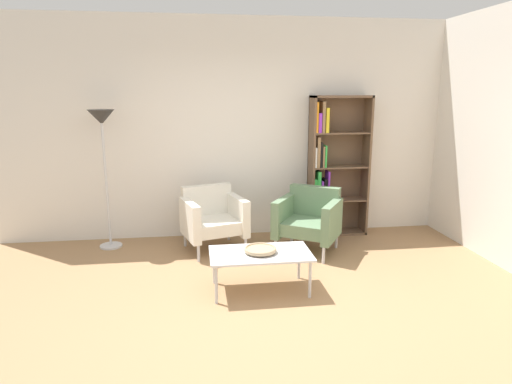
{
  "coord_description": "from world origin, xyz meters",
  "views": [
    {
      "loc": [
        -0.6,
        -3.53,
        1.96
      ],
      "look_at": [
        0.0,
        0.84,
        0.95
      ],
      "focal_mm": 31.12,
      "sensor_mm": 36.0,
      "label": 1
    }
  ],
  "objects_px": {
    "coffee_table_low": "(260,256)",
    "armchair_by_bookshelf": "(309,218)",
    "decorative_bowl": "(260,249)",
    "floor_lamp_torchiere": "(102,134)",
    "bookshelf_tall": "(332,167)",
    "armchair_corner_red": "(212,217)"
  },
  "relations": [
    {
      "from": "coffee_table_low",
      "to": "floor_lamp_torchiere",
      "type": "xyz_separation_m",
      "value": [
        -1.72,
        1.52,
        1.08
      ]
    },
    {
      "from": "armchair_by_bookshelf",
      "to": "armchair_corner_red",
      "type": "xyz_separation_m",
      "value": [
        -1.18,
        0.22,
        0.0
      ]
    },
    {
      "from": "decorative_bowl",
      "to": "armchair_corner_red",
      "type": "height_order",
      "value": "armchair_corner_red"
    },
    {
      "from": "decorative_bowl",
      "to": "armchair_by_bookshelf",
      "type": "height_order",
      "value": "armchair_by_bookshelf"
    },
    {
      "from": "armchair_by_bookshelf",
      "to": "coffee_table_low",
      "type": "bearing_deg",
      "value": -93.4
    },
    {
      "from": "floor_lamp_torchiere",
      "to": "decorative_bowl",
      "type": "bearing_deg",
      "value": -41.54
    },
    {
      "from": "floor_lamp_torchiere",
      "to": "bookshelf_tall",
      "type": "bearing_deg",
      "value": 3.21
    },
    {
      "from": "coffee_table_low",
      "to": "armchair_by_bookshelf",
      "type": "distance_m",
      "value": 1.31
    },
    {
      "from": "bookshelf_tall",
      "to": "armchair_corner_red",
      "type": "bearing_deg",
      "value": -166.25
    },
    {
      "from": "floor_lamp_torchiere",
      "to": "armchair_corner_red",
      "type": "bearing_deg",
      "value": -10.45
    },
    {
      "from": "decorative_bowl",
      "to": "coffee_table_low",
      "type": "bearing_deg",
      "value": 180.0
    },
    {
      "from": "bookshelf_tall",
      "to": "armchair_by_bookshelf",
      "type": "height_order",
      "value": "bookshelf_tall"
    },
    {
      "from": "coffee_table_low",
      "to": "floor_lamp_torchiere",
      "type": "relative_size",
      "value": 0.57
    },
    {
      "from": "coffee_table_low",
      "to": "decorative_bowl",
      "type": "xyz_separation_m",
      "value": [
        0.0,
        0.0,
        0.07
      ]
    },
    {
      "from": "decorative_bowl",
      "to": "floor_lamp_torchiere",
      "type": "bearing_deg",
      "value": 138.46
    },
    {
      "from": "bookshelf_tall",
      "to": "coffee_table_low",
      "type": "distance_m",
      "value": 2.17
    },
    {
      "from": "coffee_table_low",
      "to": "armchair_corner_red",
      "type": "distance_m",
      "value": 1.35
    },
    {
      "from": "bookshelf_tall",
      "to": "floor_lamp_torchiere",
      "type": "height_order",
      "value": "bookshelf_tall"
    },
    {
      "from": "coffee_table_low",
      "to": "armchair_by_bookshelf",
      "type": "xyz_separation_m",
      "value": [
        0.77,
        1.06,
        0.05
      ]
    },
    {
      "from": "armchair_corner_red",
      "to": "floor_lamp_torchiere",
      "type": "distance_m",
      "value": 1.68
    },
    {
      "from": "armchair_by_bookshelf",
      "to": "floor_lamp_torchiere",
      "type": "xyz_separation_m",
      "value": [
        -2.48,
        0.46,
        1.03
      ]
    },
    {
      "from": "coffee_table_low",
      "to": "bookshelf_tall",
      "type": "bearing_deg",
      "value": 53.75
    }
  ]
}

